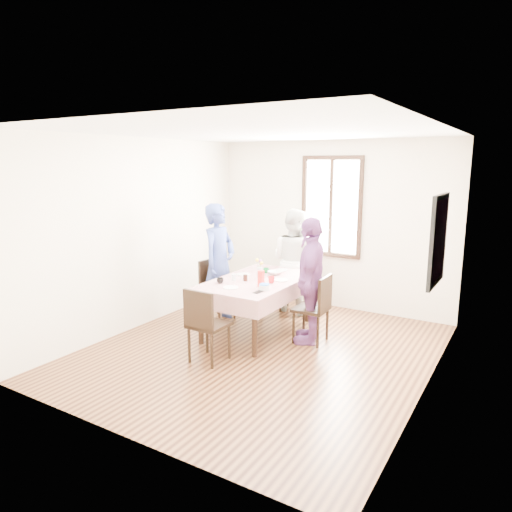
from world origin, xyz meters
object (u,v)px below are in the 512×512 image
(person_left, at_px, (219,263))
(dining_table, at_px, (258,306))
(chair_near, at_px, (209,324))
(chair_far, at_px, (294,283))
(person_right, at_px, (310,280))
(chair_left, at_px, (218,290))
(person_far, at_px, (294,261))
(chair_right, at_px, (311,309))

(person_left, bearing_deg, dining_table, -101.75)
(dining_table, bearing_deg, chair_near, -90.00)
(chair_near, relative_size, person_left, 0.52)
(chair_far, distance_m, person_left, 1.32)
(chair_far, relative_size, person_right, 0.54)
(chair_left, height_order, chair_near, same)
(chair_left, bearing_deg, person_far, 147.43)
(dining_table, xyz_separation_m, chair_left, (-0.79, 0.16, 0.08))
(dining_table, relative_size, chair_near, 1.82)
(chair_right, bearing_deg, chair_left, 84.07)
(chair_right, relative_size, person_right, 0.54)
(chair_near, bearing_deg, person_far, 91.47)
(chair_right, distance_m, chair_near, 1.43)
(person_far, relative_size, person_right, 0.98)
(chair_right, distance_m, person_right, 0.38)
(chair_left, distance_m, chair_right, 1.58)
(person_right, bearing_deg, chair_far, -162.89)
(person_left, bearing_deg, person_right, -94.17)
(dining_table, height_order, chair_near, chair_near)
(chair_right, xyz_separation_m, person_far, (-0.79, 1.07, 0.37))
(person_far, bearing_deg, person_right, 138.74)
(chair_right, relative_size, person_left, 0.52)
(person_left, bearing_deg, person_far, -38.85)
(chair_right, height_order, person_left, person_left)
(chair_left, relative_size, person_right, 0.54)
(chair_near, bearing_deg, chair_right, 57.97)
(chair_near, xyz_separation_m, person_right, (0.77, 1.19, 0.38))
(dining_table, height_order, person_right, person_right)
(chair_near, bearing_deg, person_right, 58.68)
(chair_left, relative_size, chair_near, 1.00)
(chair_left, bearing_deg, chair_far, 148.02)
(person_left, bearing_deg, chair_near, -149.65)
(person_far, bearing_deg, chair_near, 103.01)
(dining_table, bearing_deg, chair_right, 3.76)
(chair_far, bearing_deg, person_left, 45.41)
(dining_table, bearing_deg, person_far, 90.00)
(chair_far, bearing_deg, person_right, 118.56)
(chair_left, xyz_separation_m, chair_near, (0.79, -1.29, 0.00))
(chair_left, height_order, person_right, person_right)
(chair_left, xyz_separation_m, person_right, (1.55, -0.10, 0.38))
(chair_near, bearing_deg, chair_far, 91.47)
(chair_left, bearing_deg, chair_right, 92.96)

